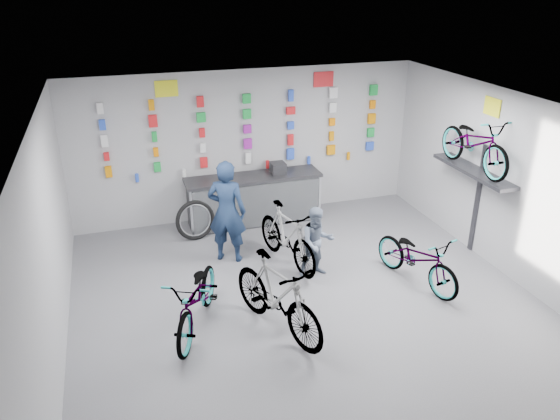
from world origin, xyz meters
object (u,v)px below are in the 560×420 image
object	(u,v)px
customer	(317,242)
clerk	(227,212)
counter	(254,200)
bike_left	(197,299)
bike_service	(287,236)
bike_center	(277,296)
bike_right	(417,258)

from	to	relation	value
customer	clerk	bearing A→B (deg)	144.69
counter	customer	bearing A→B (deg)	-78.96
bike_left	customer	bearing A→B (deg)	47.31
clerk	bike_service	bearing A→B (deg)	-179.61
bike_center	bike_right	size ratio (longest dim) A/B	1.09
bike_right	bike_service	xyz separation A→B (m)	(-1.81, 1.24, 0.08)
bike_left	customer	size ratio (longest dim) A/B	1.53
clerk	bike_left	bearing A→B (deg)	92.65
bike_center	bike_service	size ratio (longest dim) A/B	1.07
bike_center	customer	size ratio (longest dim) A/B	1.57
bike_right	bike_service	distance (m)	2.20
bike_right	customer	world-z (taller)	customer
bike_service	clerk	bearing A→B (deg)	139.92
clerk	customer	xyz separation A→B (m)	(1.29, -0.97, -0.31)
bike_right	customer	size ratio (longest dim) A/B	1.44
counter	bike_center	bearing A→B (deg)	-100.01
bike_left	bike_service	distance (m)	2.27
customer	bike_center	bearing A→B (deg)	-128.31
bike_right	bike_service	size ratio (longest dim) A/B	0.98
bike_center	bike_service	distance (m)	1.95
bike_center	bike_service	bearing A→B (deg)	46.73
bike_service	customer	size ratio (longest dim) A/B	1.47
counter	bike_center	world-z (taller)	bike_center
bike_left	customer	distance (m)	2.33
bike_service	bike_right	bearing A→B (deg)	-47.74
counter	bike_left	bearing A→B (deg)	-117.68
bike_service	customer	xyz separation A→B (m)	(0.36, -0.50, 0.07)
counter	bike_service	world-z (taller)	bike_service
bike_right	bike_service	world-z (taller)	bike_service
customer	bike_left	bearing A→B (deg)	-155.52
counter	bike_center	size ratio (longest dim) A/B	1.41
bike_left	bike_service	size ratio (longest dim) A/B	1.04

